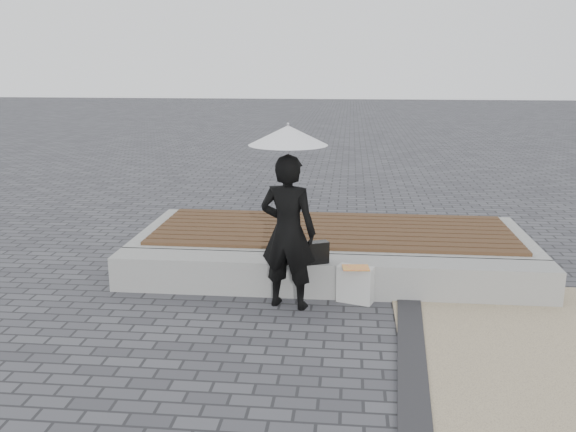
{
  "coord_description": "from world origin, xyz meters",
  "views": [
    {
      "loc": [
        0.2,
        -5.04,
        2.55
      ],
      "look_at": [
        -0.43,
        1.17,
        1.0
      ],
      "focal_mm": 38.53,
      "sensor_mm": 36.0,
      "label": 1
    }
  ],
  "objects_px": {
    "seating_ledge": "(329,276)",
    "handbag": "(313,253)",
    "woman": "(288,232)",
    "canvas_tote": "(355,284)",
    "parasol": "(288,135)"
  },
  "relations": [
    {
      "from": "seating_ledge",
      "to": "handbag",
      "type": "bearing_deg",
      "value": -137.39
    },
    {
      "from": "woman",
      "to": "canvas_tote",
      "type": "xyz_separation_m",
      "value": [
        0.72,
        0.19,
        -0.62
      ]
    },
    {
      "from": "handbag",
      "to": "canvas_tote",
      "type": "relative_size",
      "value": 0.85
    },
    {
      "from": "woman",
      "to": "canvas_tote",
      "type": "bearing_deg",
      "value": -152.15
    },
    {
      "from": "handbag",
      "to": "canvas_tote",
      "type": "height_order",
      "value": "handbag"
    },
    {
      "from": "woman",
      "to": "parasol",
      "type": "distance_m",
      "value": 1.01
    },
    {
      "from": "seating_ledge",
      "to": "woman",
      "type": "relative_size",
      "value": 3.03
    },
    {
      "from": "woman",
      "to": "parasol",
      "type": "height_order",
      "value": "parasol"
    },
    {
      "from": "handbag",
      "to": "canvas_tote",
      "type": "xyz_separation_m",
      "value": [
        0.47,
        -0.08,
        -0.32
      ]
    },
    {
      "from": "woman",
      "to": "seating_ledge",
      "type": "bearing_deg",
      "value": -121.25
    },
    {
      "from": "woman",
      "to": "parasol",
      "type": "xyz_separation_m",
      "value": [
        0.0,
        0.0,
        1.01
      ]
    },
    {
      "from": "handbag",
      "to": "parasol",
      "type": "bearing_deg",
      "value": -156.42
    },
    {
      "from": "parasol",
      "to": "handbag",
      "type": "bearing_deg",
      "value": 47.45
    },
    {
      "from": "canvas_tote",
      "to": "woman",
      "type": "bearing_deg",
      "value": -146.97
    },
    {
      "from": "parasol",
      "to": "handbag",
      "type": "xyz_separation_m",
      "value": [
        0.25,
        0.27,
        -1.32
      ]
    }
  ]
}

